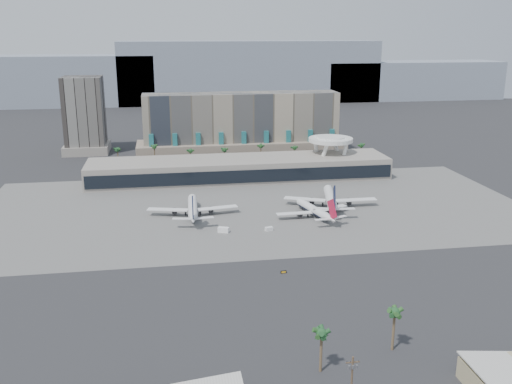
{
  "coord_description": "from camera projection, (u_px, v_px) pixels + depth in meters",
  "views": [
    {
      "loc": [
        -41.4,
        -203.31,
        82.37
      ],
      "look_at": [
        -1.89,
        40.0,
        12.01
      ],
      "focal_mm": 40.0,
      "sensor_mm": 36.0,
      "label": 1
    }
  ],
  "objects": [
    {
      "name": "office_tower",
      "position": [
        85.0,
        120.0,
        390.86
      ],
      "size": [
        30.0,
        30.0,
        52.0
      ],
      "color": "black",
      "rests_on": "ground"
    },
    {
      "name": "terminal",
      "position": [
        240.0,
        168.0,
        324.43
      ],
      "size": [
        170.0,
        32.5,
        14.5
      ],
      "color": "gray",
      "rests_on": "ground"
    },
    {
      "name": "saucer_structure",
      "position": [
        331.0,
        142.0,
        335.48
      ],
      "size": [
        26.0,
        26.0,
        21.89
      ],
      "color": "white",
      "rests_on": "ground"
    },
    {
      "name": "airliner_centre",
      "position": [
        314.0,
        210.0,
        259.61
      ],
      "size": [
        35.26,
        36.6,
        12.86
      ],
      "rotation": [
        0.0,
        0.0,
        0.24
      ],
      "color": "white",
      "rests_on": "ground"
    },
    {
      "name": "service_vehicle_b",
      "position": [
        269.0,
        229.0,
        242.03
      ],
      "size": [
        3.61,
        2.63,
        1.66
      ],
      "primitive_type": "cube",
      "rotation": [
        0.0,
        0.0,
        0.27
      ],
      "color": "white",
      "rests_on": "ground"
    },
    {
      "name": "mountain_ridge",
      "position": [
        222.0,
        76.0,
        664.16
      ],
      "size": [
        680.0,
        60.0,
        70.0
      ],
      "color": "gray",
      "rests_on": "ground"
    },
    {
      "name": "apron_pad",
      "position": [
        255.0,
        207.0,
        274.16
      ],
      "size": [
        260.0,
        130.0,
        0.06
      ],
      "primitive_type": "cube",
      "color": "#5B5B59",
      "rests_on": "ground"
    },
    {
      "name": "airliner_right",
      "position": [
        330.0,
        199.0,
        274.26
      ],
      "size": [
        44.18,
        45.94,
        16.05
      ],
      "rotation": [
        0.0,
        0.0,
        -0.21
      ],
      "color": "white",
      "rests_on": "ground"
    },
    {
      "name": "airliner_left",
      "position": [
        193.0,
        208.0,
        260.89
      ],
      "size": [
        41.91,
        43.18,
        14.9
      ],
      "rotation": [
        0.0,
        0.0,
        -0.04
      ],
      "color": "white",
      "rests_on": "ground"
    },
    {
      "name": "hotel",
      "position": [
        241.0,
        131.0,
        384.44
      ],
      "size": [
        140.0,
        30.0,
        42.0
      ],
      "color": "#9F927B",
      "rests_on": "ground"
    },
    {
      "name": "near_palm_b",
      "position": [
        394.0,
        317.0,
        149.65
      ],
      "size": [
        6.0,
        6.0,
        12.4
      ],
      "color": "brown",
      "rests_on": "ground"
    },
    {
      "name": "utility_pole",
      "position": [
        352.0,
        376.0,
        128.49
      ],
      "size": [
        3.2,
        0.85,
        12.0
      ],
      "color": "#4C3826",
      "rests_on": "ground"
    },
    {
      "name": "taxiway_sign",
      "position": [
        284.0,
        272.0,
        199.92
      ],
      "size": [
        2.15,
        0.49,
        0.97
      ],
      "rotation": [
        0.0,
        0.0,
        0.08
      ],
      "color": "black",
      "rests_on": "ground"
    },
    {
      "name": "near_palm_a",
      "position": [
        321.0,
        339.0,
        140.17
      ],
      "size": [
        6.0,
        6.0,
        11.93
      ],
      "color": "brown",
      "rests_on": "ground"
    },
    {
      "name": "ground",
      "position": [
        277.0,
        249.0,
        221.96
      ],
      "size": [
        900.0,
        900.0,
        0.0
      ],
      "primitive_type": "plane",
      "color": "#232326",
      "rests_on": "ground"
    },
    {
      "name": "palm_row",
      "position": [
        243.0,
        148.0,
        357.79
      ],
      "size": [
        157.8,
        2.8,
        13.1
      ],
      "color": "brown",
      "rests_on": "ground"
    },
    {
      "name": "service_vehicle_a",
      "position": [
        223.0,
        230.0,
        240.11
      ],
      "size": [
        5.02,
        3.79,
        2.21
      ],
      "primitive_type": "cube",
      "rotation": [
        0.0,
        0.0,
        -0.4
      ],
      "color": "white",
      "rests_on": "ground"
    }
  ]
}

